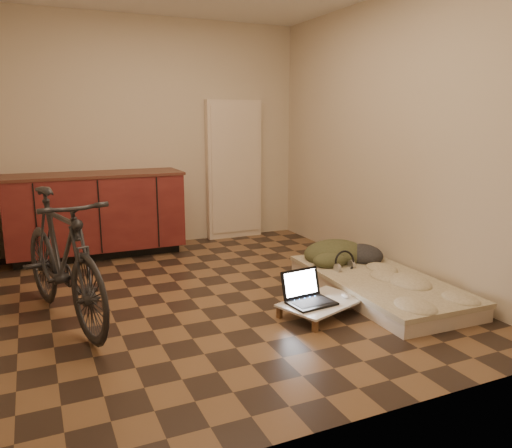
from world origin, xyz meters
name	(u,v)px	position (x,y,z in m)	size (l,w,h in m)	color
room_shell	(213,141)	(0.00, 0.00, 1.30)	(3.50, 4.00, 2.60)	brown
cabinets	(96,214)	(-0.75, 1.70, 0.47)	(1.84, 0.62, 0.91)	black
appliance_panel	(234,170)	(0.95, 1.94, 0.85)	(0.70, 0.10, 1.70)	beige
bicycle	(62,251)	(-1.20, -0.08, 0.54)	(0.49, 1.67, 1.08)	black
futon	(378,285)	(1.30, -0.52, 0.07)	(0.89, 1.76, 0.15)	beige
clothing_pile	(343,246)	(1.33, 0.07, 0.28)	(0.66, 0.55, 0.26)	#373A22
headphones	(345,261)	(1.15, -0.23, 0.23)	(0.23, 0.21, 0.16)	black
lap_desk	(322,303)	(0.60, -0.73, 0.09)	(0.73, 0.60, 0.10)	brown
laptop	(308,296)	(0.49, -0.70, 0.15)	(0.37, 0.34, 0.23)	black
mouse	(345,296)	(0.81, -0.75, 0.12)	(0.05, 0.09, 0.03)	white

